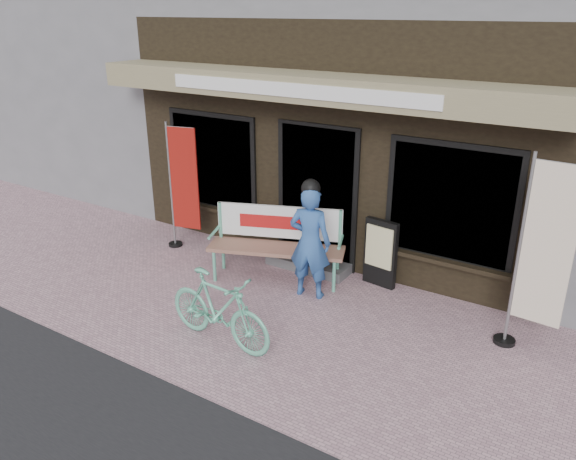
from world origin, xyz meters
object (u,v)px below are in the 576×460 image
Objects in this scene: bench at (278,238)px; bicycle at (219,309)px; nobori_cream at (541,256)px; person at (310,240)px; menu_stand at (380,252)px; nobori_red at (182,185)px.

bicycle is (0.39, -1.86, -0.17)m from bench.
bicycle is at bearing -145.49° from nobori_cream.
person is at bearing -171.63° from nobori_cream.
nobori_cream is 2.36× the size of menu_stand.
bench is at bearing 149.28° from person.
bicycle is at bearing -99.31° from bench.
menu_stand is at bearing 168.53° from nobori_cream.
nobori_red is 5.41m from nobori_cream.
nobori_red is (-2.58, 0.34, 0.25)m from person.
nobori_red is at bearing -164.30° from menu_stand.
menu_stand is at bearing 37.99° from person.
menu_stand is at bearing -18.59° from bicycle.
nobori_red is (-2.29, 1.95, 0.63)m from bicycle.
nobori_cream is at bearing -56.30° from bicycle.
menu_stand is at bearing 0.56° from bench.
nobori_cream reaches higher than nobori_red.
menu_stand is (3.28, 0.46, -0.57)m from nobori_red.
person is 2.86m from nobori_cream.
person is at bearing -21.47° from nobori_red.
person is 2.62m from nobori_red.
bicycle is 3.68m from nobori_cream.
nobori_cream is (5.41, -0.16, 0.13)m from nobori_red.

